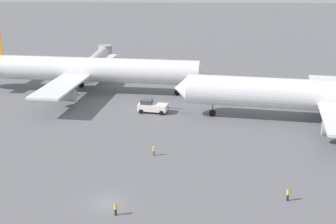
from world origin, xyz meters
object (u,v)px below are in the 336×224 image
(ground_crew_marshaller_foreground, at_px, (154,151))
(jet_bridge, at_px, (100,56))
(ground_crew_wing_walker_right, at_px, (288,194))
(pushback_tug, at_px, (152,106))
(ground_crew_ramp_agent_by_cones, at_px, (116,209))
(airliner_being_pushed, at_px, (323,96))
(airliner_at_gate_left, at_px, (88,70))

(ground_crew_marshaller_foreground, height_order, jet_bridge, jet_bridge)
(ground_crew_wing_walker_right, bearing_deg, ground_crew_marshaller_foreground, 142.31)
(pushback_tug, distance_m, jet_bridge, 39.01)
(pushback_tug, bearing_deg, jet_bridge, 115.62)
(ground_crew_ramp_agent_by_cones, bearing_deg, ground_crew_marshaller_foreground, 80.54)
(airliner_being_pushed, distance_m, jet_bridge, 63.40)
(ground_crew_wing_walker_right, relative_size, jet_bridge, 0.08)
(ground_crew_ramp_agent_by_cones, bearing_deg, pushback_tug, 88.49)
(ground_crew_wing_walker_right, xyz_separation_m, jet_bridge, (-37.06, 71.61, 3.63))
(pushback_tug, xyz_separation_m, jet_bridge, (-16.81, 35.05, 3.26))
(ground_crew_ramp_agent_by_cones, bearing_deg, airliner_being_pushed, 47.34)
(airliner_being_pushed, bearing_deg, pushback_tug, 170.92)
(airliner_at_gate_left, relative_size, ground_crew_ramp_agent_by_cones, 33.83)
(airliner_at_gate_left, xyz_separation_m, ground_crew_ramp_agent_by_cones, (14.76, -56.25, -4.36))
(airliner_being_pushed, bearing_deg, ground_crew_wing_walker_right, -110.85)
(pushback_tug, distance_m, ground_crew_marshaller_foreground, 22.59)
(airliner_being_pushed, relative_size, pushback_tug, 6.06)
(jet_bridge, bearing_deg, ground_crew_ramp_agent_by_cones, -78.36)
(ground_crew_marshaller_foreground, relative_size, jet_bridge, 0.08)
(pushback_tug, height_order, ground_crew_wing_walker_right, pushback_tug)
(airliner_being_pushed, distance_m, ground_crew_marshaller_foreground, 35.08)
(ground_crew_ramp_agent_by_cones, distance_m, ground_crew_wing_walker_right, 21.85)
(ground_crew_ramp_agent_by_cones, relative_size, ground_crew_wing_walker_right, 0.98)
(airliner_being_pushed, xyz_separation_m, pushback_tug, (-32.21, 5.15, -4.02))
(airliner_at_gate_left, distance_m, ground_crew_wing_walker_right, 63.06)
(airliner_at_gate_left, xyz_separation_m, pushback_tug, (15.85, -14.96, -3.97))
(ground_crew_ramp_agent_by_cones, xyz_separation_m, ground_crew_marshaller_foreground, (3.13, 18.79, -0.03))
(ground_crew_ramp_agent_by_cones, relative_size, jet_bridge, 0.08)
(airliner_being_pushed, relative_size, ground_crew_ramp_agent_by_cones, 33.65)
(ground_crew_ramp_agent_by_cones, height_order, ground_crew_wing_walker_right, ground_crew_wing_walker_right)
(pushback_tug, distance_m, ground_crew_wing_walker_right, 41.79)
(airliner_being_pushed, height_order, ground_crew_ramp_agent_by_cones, airliner_being_pushed)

